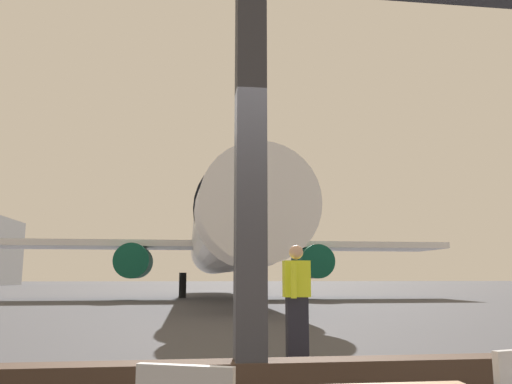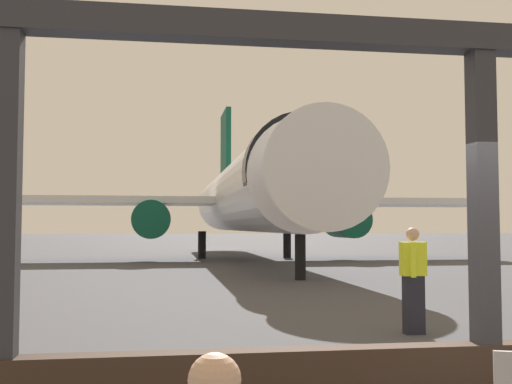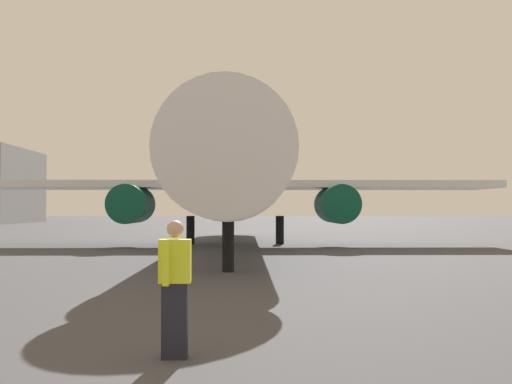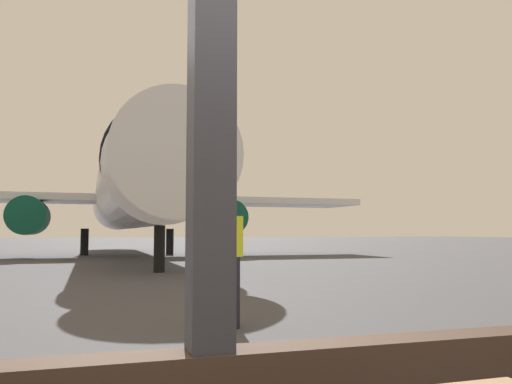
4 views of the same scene
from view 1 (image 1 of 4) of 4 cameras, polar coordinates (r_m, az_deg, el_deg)
ground_plane at (r=43.36m, az=-6.95°, el=-10.95°), size 220.00×220.00×0.00m
window_frame at (r=3.37m, az=-0.65°, el=-9.97°), size 8.30×0.24×3.57m
airplane at (r=29.98m, az=-3.44°, el=-5.24°), size 26.71×30.97×10.32m
ground_crew_worker at (r=8.04m, az=4.52°, el=-11.84°), size 0.40×0.54×1.74m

